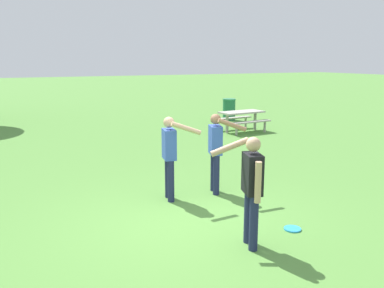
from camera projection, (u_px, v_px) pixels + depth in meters
name	position (u px, v px, depth m)	size (l,w,h in m)	color
ground_plane	(188.00, 223.00, 6.80)	(120.00, 120.00, 0.00)	#568E3D
person_thrower	(216.00, 147.00, 8.15)	(0.63, 0.75, 1.64)	#1E234C
person_catcher	(251.00, 184.00, 5.76)	(0.63, 0.75, 1.64)	#1E234C
person_bystander	(170.00, 152.00, 7.74)	(0.65, 0.71, 1.64)	#1E234C
frisbee	(292.00, 229.00, 6.52)	(0.28, 0.28, 0.03)	#2D9EDB
picnic_table_near	(241.00, 117.00, 15.28)	(1.80, 1.54, 0.77)	#B2ADA3
trash_can_further_along	(229.00, 109.00, 18.18)	(0.59, 0.59, 0.96)	#237047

